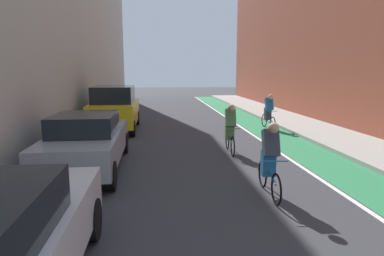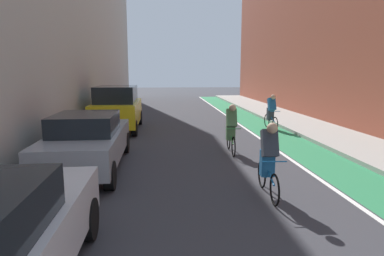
# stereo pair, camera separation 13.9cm
# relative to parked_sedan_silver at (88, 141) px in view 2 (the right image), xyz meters

# --- Properties ---
(ground_plane) EXTENTS (83.85, 83.85, 0.00)m
(ground_plane) POSITION_rel_parked_sedan_silver_xyz_m (3.24, 4.62, -0.79)
(ground_plane) COLOR #38383D
(bike_lane_paint) EXTENTS (1.60, 38.11, 0.00)m
(bike_lane_paint) POSITION_rel_parked_sedan_silver_xyz_m (6.72, 6.62, -0.78)
(bike_lane_paint) COLOR #2D8451
(bike_lane_paint) RESTS_ON ground
(lane_divider_stripe) EXTENTS (0.12, 38.11, 0.00)m
(lane_divider_stripe) POSITION_rel_parked_sedan_silver_xyz_m (5.82, 6.62, -0.78)
(lane_divider_stripe) COLOR white
(lane_divider_stripe) RESTS_ON ground
(sidewalk_right) EXTENTS (2.59, 38.11, 0.14)m
(sidewalk_right) POSITION_rel_parked_sedan_silver_xyz_m (8.82, 6.62, -0.72)
(sidewalk_right) COLOR #A8A59E
(sidewalk_right) RESTS_ON ground
(building_facade_right) EXTENTS (2.40, 34.11, 9.95)m
(building_facade_right) POSITION_rel_parked_sedan_silver_xyz_m (11.31, 8.62, 4.19)
(building_facade_right) COLOR #9E4C38
(building_facade_right) RESTS_ON ground
(parked_sedan_silver) EXTENTS (1.85, 4.60, 1.53)m
(parked_sedan_silver) POSITION_rel_parked_sedan_silver_xyz_m (0.00, 0.00, 0.00)
(parked_sedan_silver) COLOR #9EA0A8
(parked_sedan_silver) RESTS_ON ground
(parked_suv_yellow_cab) EXTENTS (1.94, 4.22, 1.98)m
(parked_suv_yellow_cab) POSITION_rel_parked_sedan_silver_xyz_m (-0.00, 6.11, 0.23)
(parked_suv_yellow_cab) COLOR yellow
(parked_suv_yellow_cab) RESTS_ON ground
(cyclist_mid) EXTENTS (0.48, 1.69, 1.60)m
(cyclist_mid) POSITION_rel_parked_sedan_silver_xyz_m (4.20, -2.33, 0.06)
(cyclist_mid) COLOR black
(cyclist_mid) RESTS_ON ground
(cyclist_trailing) EXTENTS (0.48, 1.69, 1.60)m
(cyclist_trailing) POSITION_rel_parked_sedan_silver_xyz_m (4.19, 1.50, 0.06)
(cyclist_trailing) COLOR black
(cyclist_trailing) RESTS_ON ground
(cyclist_far) EXTENTS (0.48, 1.68, 1.59)m
(cyclist_far) POSITION_rel_parked_sedan_silver_xyz_m (6.95, 5.89, 0.06)
(cyclist_far) COLOR black
(cyclist_far) RESTS_ON ground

